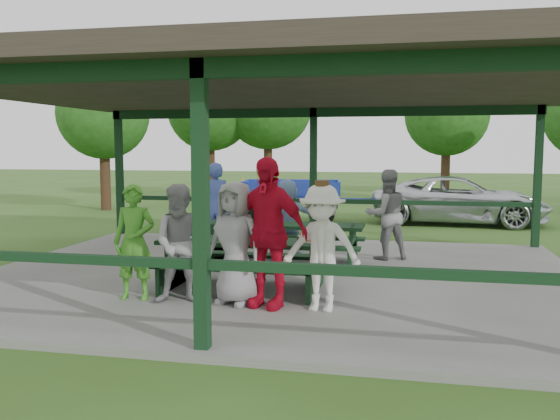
% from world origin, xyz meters
% --- Properties ---
extents(ground, '(90.00, 90.00, 0.00)m').
position_xyz_m(ground, '(0.00, 0.00, 0.00)').
color(ground, '#2F5019').
rests_on(ground, ground).
extents(concrete_slab, '(10.00, 8.00, 0.10)m').
position_xyz_m(concrete_slab, '(0.00, 0.00, 0.05)').
color(concrete_slab, slate).
rests_on(concrete_slab, ground).
extents(pavilion_structure, '(10.60, 8.60, 3.24)m').
position_xyz_m(pavilion_structure, '(0.00, 0.00, 3.17)').
color(pavilion_structure, black).
rests_on(pavilion_structure, concrete_slab).
extents(picnic_table_near, '(2.51, 1.39, 0.75)m').
position_xyz_m(picnic_table_near, '(-0.27, -1.20, 0.57)').
color(picnic_table_near, black).
rests_on(picnic_table_near, concrete_slab).
extents(picnic_table_far, '(2.85, 1.39, 0.75)m').
position_xyz_m(picnic_table_far, '(-0.07, 0.80, 0.58)').
color(picnic_table_far, black).
rests_on(picnic_table_far, concrete_slab).
extents(table_setting, '(2.19, 0.45, 0.10)m').
position_xyz_m(table_setting, '(-0.17, -1.18, 0.88)').
color(table_setting, white).
rests_on(table_setting, picnic_table_near).
extents(contestant_green, '(0.63, 0.45, 1.62)m').
position_xyz_m(contestant_green, '(-1.61, -2.04, 0.91)').
color(contestant_green, '#429328').
rests_on(contestant_green, concrete_slab).
extents(contestant_grey_left, '(0.91, 0.77, 1.63)m').
position_xyz_m(contestant_grey_left, '(-0.88, -2.11, 0.91)').
color(contestant_grey_left, gray).
rests_on(contestant_grey_left, concrete_slab).
extents(contestant_grey_mid, '(0.93, 0.74, 1.67)m').
position_xyz_m(contestant_grey_mid, '(-0.16, -2.01, 0.93)').
color(contestant_grey_mid, gray).
rests_on(contestant_grey_mid, concrete_slab).
extents(contestant_red, '(1.26, 0.77, 2.00)m').
position_xyz_m(contestant_red, '(0.28, -2.04, 1.10)').
color(contestant_red, red).
rests_on(contestant_red, concrete_slab).
extents(contestant_white_fedora, '(1.12, 0.73, 1.70)m').
position_xyz_m(contestant_white_fedora, '(1.02, -2.08, 0.93)').
color(contestant_white_fedora, white).
rests_on(contestant_white_fedora, concrete_slab).
extents(spectator_lblue, '(1.42, 0.51, 1.51)m').
position_xyz_m(spectator_lblue, '(-0.20, 1.79, 0.86)').
color(spectator_lblue, '#85A7CD').
rests_on(spectator_lblue, concrete_slab).
extents(spectator_blue, '(0.71, 0.52, 1.81)m').
position_xyz_m(spectator_blue, '(-1.84, 2.28, 1.00)').
color(spectator_blue, '#4054A8').
rests_on(spectator_blue, concrete_slab).
extents(spectator_grey, '(1.02, 0.93, 1.70)m').
position_xyz_m(spectator_grey, '(1.72, 1.74, 0.95)').
color(spectator_grey, gray).
rests_on(spectator_grey, concrete_slab).
extents(pickup_truck, '(5.12, 2.63, 1.38)m').
position_xyz_m(pickup_truck, '(3.62, 8.32, 0.69)').
color(pickup_truck, silver).
rests_on(pickup_truck, ground).
extents(farm_trailer, '(3.87, 1.98, 1.34)m').
position_xyz_m(farm_trailer, '(-1.22, 7.60, 0.66)').
color(farm_trailer, navy).
rests_on(farm_trailer, ground).
extents(tree_far_left, '(3.68, 3.68, 5.75)m').
position_xyz_m(tree_far_left, '(-6.16, 14.77, 3.89)').
color(tree_far_left, black).
rests_on(tree_far_left, ground).
extents(tree_left, '(3.79, 3.79, 5.92)m').
position_xyz_m(tree_left, '(-3.74, 15.28, 4.01)').
color(tree_left, black).
rests_on(tree_left, ground).
extents(tree_mid, '(3.35, 3.35, 5.23)m').
position_xyz_m(tree_mid, '(3.63, 15.28, 3.54)').
color(tree_mid, black).
rests_on(tree_mid, ground).
extents(tree_edge_left, '(3.22, 3.22, 5.03)m').
position_xyz_m(tree_edge_left, '(-8.40, 9.75, 3.40)').
color(tree_edge_left, black).
rests_on(tree_edge_left, ground).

